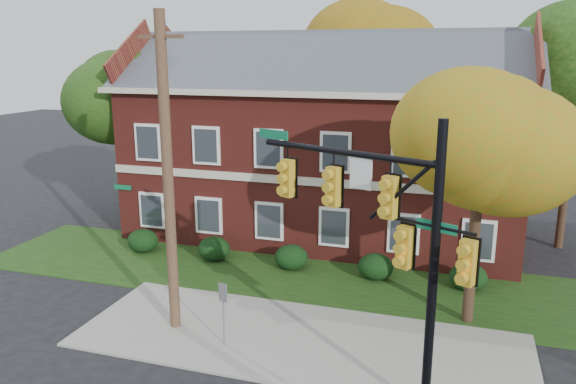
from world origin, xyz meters
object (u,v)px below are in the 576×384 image
(tree_left_rear, at_px, (132,95))
(tree_far_rear, at_px, (379,51))
(traffic_signal, at_px, (386,228))
(hedge_right, at_px, (376,267))
(hedge_left, at_px, (214,249))
(hedge_center, at_px, (291,257))
(tree_near_right, at_px, (491,123))
(apartment_building, at_px, (324,133))
(hedge_far_left, at_px, (143,241))
(hedge_far_right, at_px, (468,277))
(utility_pole, at_px, (168,177))
(sign_post, at_px, (223,304))

(tree_left_rear, height_order, tree_far_rear, tree_far_rear)
(tree_far_rear, bearing_deg, traffic_signal, -80.58)
(hedge_right, bearing_deg, hedge_left, 180.00)
(hedge_center, relative_size, tree_near_right, 0.16)
(apartment_building, height_order, hedge_far_left, apartment_building)
(hedge_center, relative_size, tree_far_rear, 0.12)
(hedge_far_left, relative_size, hedge_left, 1.00)
(hedge_center, bearing_deg, hedge_far_right, 0.00)
(tree_far_rear, relative_size, utility_pole, 1.15)
(hedge_center, height_order, tree_near_right, tree_near_right)
(hedge_right, xyz_separation_m, tree_far_rear, (-2.16, 13.09, 8.32))
(tree_near_right, height_order, tree_left_rear, tree_left_rear)
(apartment_building, height_order, hedge_far_right, apartment_building)
(hedge_far_right, height_order, sign_post, sign_post)
(hedge_left, height_order, utility_pole, utility_pole)
(hedge_left, distance_m, sign_post, 7.53)
(hedge_left, relative_size, tree_near_right, 0.16)
(tree_far_rear, bearing_deg, apartment_building, -99.71)
(hedge_center, height_order, sign_post, sign_post)
(apartment_building, relative_size, utility_pole, 1.88)
(sign_post, bearing_deg, hedge_far_left, 150.31)
(hedge_far_right, distance_m, tree_far_rear, 16.51)
(tree_left_rear, bearing_deg, tree_near_right, -22.36)
(apartment_building, xyz_separation_m, hedge_right, (3.50, -5.25, -4.46))
(tree_near_right, distance_m, utility_pole, 9.99)
(hedge_far_right, xyz_separation_m, sign_post, (-7.10, -6.65, 0.88))
(hedge_center, bearing_deg, hedge_far_left, 180.00)
(apartment_building, relative_size, hedge_center, 13.43)
(hedge_left, distance_m, tree_left_rear, 9.69)
(hedge_far_left, height_order, utility_pole, utility_pole)
(tree_near_right, distance_m, sign_post, 9.79)
(tree_near_right, bearing_deg, utility_pole, -161.19)
(tree_near_right, xyz_separation_m, sign_post, (-7.32, -3.82, -5.27))
(hedge_left, distance_m, tree_far_rear, 16.25)
(hedge_far_left, bearing_deg, tree_far_rear, 57.50)
(hedge_center, height_order, tree_far_rear, tree_far_rear)
(hedge_left, xyz_separation_m, sign_post, (3.40, -6.65, 0.88))
(traffic_signal, height_order, sign_post, traffic_signal)
(apartment_building, distance_m, tree_left_rear, 9.94)
(hedge_left, xyz_separation_m, tree_far_rear, (4.84, 13.09, 8.32))
(tree_far_rear, xyz_separation_m, traffic_signal, (3.45, -20.77, -4.28))
(hedge_center, height_order, traffic_signal, traffic_signal)
(apartment_building, xyz_separation_m, traffic_signal, (4.79, -12.93, -0.42))
(hedge_center, relative_size, hedge_far_right, 1.00)
(tree_left_rear, distance_m, utility_pole, 12.80)
(tree_left_rear, height_order, utility_pole, utility_pole)
(tree_near_right, distance_m, traffic_signal, 5.81)
(hedge_center, height_order, hedge_right, same)
(hedge_left, height_order, hedge_far_right, same)
(apartment_building, xyz_separation_m, hedge_far_left, (-7.00, -5.25, -4.46))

